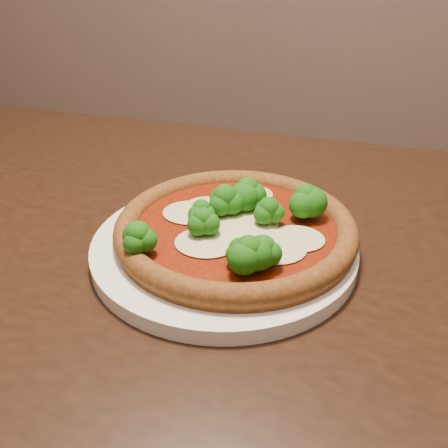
# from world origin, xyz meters

# --- Properties ---
(dining_table) EXTENTS (1.34, 0.84, 0.75)m
(dining_table) POSITION_xyz_m (0.04, 0.04, 0.65)
(dining_table) COLOR black
(dining_table) RESTS_ON floor
(plate) EXTENTS (0.31, 0.31, 0.02)m
(plate) POSITION_xyz_m (0.09, 0.01, 0.76)
(plate) COLOR white
(plate) RESTS_ON dining_table
(pizza) EXTENTS (0.28, 0.28, 0.06)m
(pizza) POSITION_xyz_m (0.10, 0.02, 0.78)
(pizza) COLOR brown
(pizza) RESTS_ON plate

